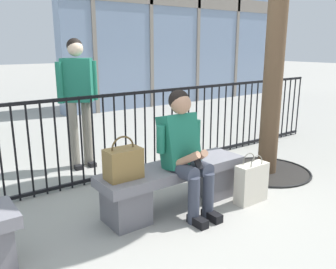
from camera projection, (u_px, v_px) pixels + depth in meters
ground_plane at (174, 207)px, 3.66m from camera, size 60.00×60.00×0.00m
stone_bench at (174, 182)px, 3.59m from camera, size 1.60×0.44×0.45m
seated_person_with_phone at (185, 149)px, 3.41m from camera, size 0.52×0.66×1.21m
handbag_on_bench at (123, 163)px, 3.17m from camera, size 0.32×0.20×0.40m
shopping_bag at (251, 183)px, 3.72m from camera, size 0.38×0.15×0.53m
bystander_at_railing at (78, 94)px, 4.64m from camera, size 0.55×0.39×1.71m
plaza_railing at (120, 135)px, 4.38m from camera, size 7.46×0.04×1.06m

